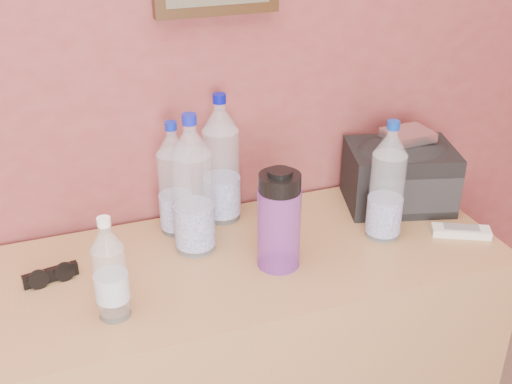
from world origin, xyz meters
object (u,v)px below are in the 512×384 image
(pet_large_c, at_px, (175,184))
(sunglasses, at_px, (51,275))
(pet_small, at_px, (110,274))
(foil_packet, at_px, (408,135))
(pet_large_a, at_px, (193,193))
(ac_remote, at_px, (461,231))
(pet_large_b, at_px, (221,166))
(nalgene_bottle, at_px, (279,219))
(dresser, at_px, (254,372))
(toiletry_bag, at_px, (400,173))
(pet_large_d, at_px, (387,187))

(pet_large_c, relative_size, sunglasses, 2.40)
(pet_small, xyz_separation_m, foil_packet, (0.82, 0.22, 0.10))
(pet_large_c, height_order, sunglasses, pet_large_c)
(pet_large_a, relative_size, sunglasses, 2.83)
(ac_remote, bearing_deg, pet_large_a, -168.23)
(pet_large_c, bearing_deg, pet_large_a, -78.39)
(pet_large_b, distance_m, nalgene_bottle, 0.26)
(pet_large_b, bearing_deg, foil_packet, -10.42)
(pet_small, bearing_deg, pet_large_c, 54.82)
(pet_large_a, bearing_deg, ac_remote, -14.58)
(dresser, distance_m, sunglasses, 0.61)
(toiletry_bag, bearing_deg, pet_small, -149.05)
(pet_large_d, bearing_deg, pet_large_b, 147.22)
(toiletry_bag, bearing_deg, pet_large_b, -175.44)
(ac_remote, xyz_separation_m, foil_packet, (-0.05, 0.20, 0.19))
(pet_small, distance_m, nalgene_bottle, 0.40)
(pet_large_b, relative_size, pet_large_d, 1.11)
(pet_small, relative_size, foil_packet, 2.00)
(pet_large_d, distance_m, toiletry_bag, 0.19)
(dresser, relative_size, pet_large_a, 3.46)
(pet_large_a, relative_size, pet_large_b, 1.02)
(pet_large_c, bearing_deg, toiletry_bag, -6.53)
(dresser, height_order, pet_small, pet_small)
(ac_remote, bearing_deg, pet_small, -152.27)
(pet_large_b, bearing_deg, pet_large_a, -130.80)
(pet_small, xyz_separation_m, nalgene_bottle, (0.39, 0.06, 0.02))
(pet_large_b, relative_size, pet_small, 1.46)
(nalgene_bottle, bearing_deg, pet_small, -171.52)
(pet_large_a, distance_m, pet_small, 0.30)
(dresser, distance_m, pet_small, 0.60)
(pet_large_d, xyz_separation_m, pet_small, (-0.69, -0.09, -0.03))
(pet_large_d, height_order, nalgene_bottle, pet_large_d)
(pet_small, relative_size, sunglasses, 1.89)
(pet_large_d, bearing_deg, pet_large_a, 167.52)
(pet_large_a, distance_m, pet_large_d, 0.47)
(pet_large_d, bearing_deg, pet_small, -172.69)
(sunglasses, bearing_deg, toiletry_bag, -7.50)
(pet_large_a, height_order, pet_large_d, pet_large_a)
(pet_large_c, height_order, nalgene_bottle, pet_large_c)
(pet_large_a, bearing_deg, dresser, -31.41)
(dresser, xyz_separation_m, ac_remote, (0.53, -0.09, 0.39))
(pet_large_a, xyz_separation_m, toiletry_bag, (0.58, 0.03, -0.06))
(pet_large_c, xyz_separation_m, sunglasses, (-0.32, -0.12, -0.12))
(sunglasses, bearing_deg, pet_large_a, -7.51)
(foil_packet, bearing_deg, pet_large_b, 169.58)
(pet_large_c, bearing_deg, sunglasses, -159.48)
(foil_packet, bearing_deg, sunglasses, -176.70)
(pet_small, bearing_deg, dresser, 18.21)
(sunglasses, xyz_separation_m, toiletry_bag, (0.93, 0.05, 0.08))
(pet_large_a, bearing_deg, toiletry_bag, 3.20)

